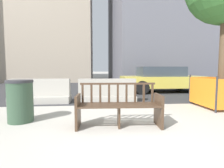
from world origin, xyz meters
TOP-DOWN VIEW (x-y plane):
  - ground_plane at (0.00, 0.00)m, footprint 200.00×200.00m
  - street_asphalt at (0.00, 8.70)m, footprint 120.00×12.00m
  - street_bench at (-0.28, 0.54)m, footprint 1.71×0.60m
  - jersey_barrier_centre at (-0.34, 3.19)m, footprint 2.03×0.77m
  - jersey_barrier_left at (-2.65, 3.29)m, footprint 2.00×0.68m
  - construction_fence at (3.12, 2.06)m, footprint 1.38×1.38m
  - car_taxi_near at (2.69, 5.87)m, footprint 4.29×1.93m
  - trash_bin at (-2.41, 1.05)m, footprint 0.56×0.56m

SIDE VIEW (x-z plane):
  - ground_plane at x=0.00m, z-range 0.00..0.00m
  - street_asphalt at x=0.00m, z-range 0.00..0.01m
  - jersey_barrier_centre at x=-0.34m, z-range -0.08..0.76m
  - jersey_barrier_left at x=-2.65m, z-range -0.08..0.76m
  - street_bench at x=-0.28m, z-range -0.04..0.84m
  - trash_bin at x=-2.41m, z-range 0.00..0.94m
  - construction_fence at x=3.12m, z-range 0.00..0.99m
  - car_taxi_near at x=2.69m, z-range 0.01..1.32m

